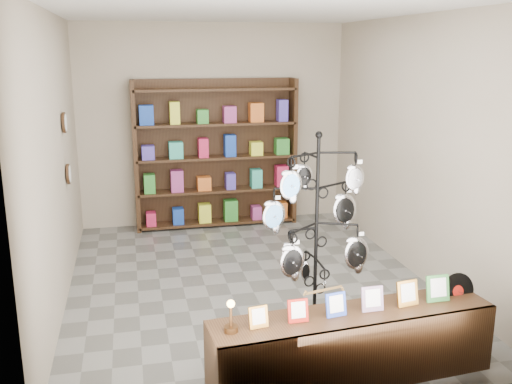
{
  "coord_description": "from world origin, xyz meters",
  "views": [
    {
      "loc": [
        -1.26,
        -6.02,
        2.61
      ],
      "look_at": [
        -0.13,
        -1.0,
        1.32
      ],
      "focal_mm": 40.0,
      "sensor_mm": 36.0,
      "label": 1
    }
  ],
  "objects": [
    {
      "name": "ground",
      "position": [
        0.0,
        0.0,
        0.0
      ],
      "size": [
        5.0,
        5.0,
        0.0
      ],
      "primitive_type": "plane",
      "color": "slate",
      "rests_on": "ground"
    },
    {
      "name": "front_shelf",
      "position": [
        0.41,
        -2.13,
        0.29
      ],
      "size": [
        2.37,
        0.67,
        0.83
      ],
      "rotation": [
        0.0,
        0.0,
        0.08
      ],
      "color": "black",
      "rests_on": "ground"
    },
    {
      "name": "back_shelving",
      "position": [
        0.0,
        2.3,
        1.03
      ],
      "size": [
        2.42,
        0.36,
        2.2
      ],
      "color": "black",
      "rests_on": "ground"
    },
    {
      "name": "display_tree",
      "position": [
        0.32,
        -1.44,
        1.12
      ],
      "size": [
        0.99,
        0.92,
        1.94
      ],
      "rotation": [
        0.0,
        0.0,
        0.14
      ],
      "color": "black",
      "rests_on": "ground"
    },
    {
      "name": "room_envelope",
      "position": [
        0.0,
        0.0,
        1.85
      ],
      "size": [
        5.0,
        5.0,
        5.0
      ],
      "color": "#B3A490",
      "rests_on": "ground"
    },
    {
      "name": "wall_clocks",
      "position": [
        -1.97,
        0.8,
        1.5
      ],
      "size": [
        0.03,
        0.24,
        0.84
      ],
      "color": "black",
      "rests_on": "ground"
    }
  ]
}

